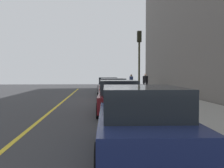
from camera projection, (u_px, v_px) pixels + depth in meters
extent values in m
plane|color=#333335|center=(111.00, 101.00, 16.19)|extent=(56.00, 56.00, 0.00)
cube|color=gray|center=(160.00, 99.00, 16.40)|extent=(28.00, 4.60, 0.15)
cube|color=gold|center=(63.00, 101.00, 15.97)|extent=(28.00, 0.14, 0.01)
cube|color=white|center=(119.00, 97.00, 18.17)|extent=(7.00, 0.56, 0.22)
cylinder|color=black|center=(103.00, 127.00, 6.60)|extent=(0.65, 0.24, 0.64)
cylinder|color=black|center=(164.00, 127.00, 6.65)|extent=(0.65, 0.24, 0.64)
cylinder|color=black|center=(101.00, 161.00, 4.02)|extent=(0.65, 0.24, 0.64)
cylinder|color=black|center=(201.00, 160.00, 4.06)|extent=(0.65, 0.24, 0.64)
cube|color=navy|center=(140.00, 128.00, 5.32)|extent=(4.24, 1.96, 0.64)
cube|color=black|center=(142.00, 101.00, 5.09)|extent=(2.23, 1.68, 0.60)
cylinder|color=black|center=(100.00, 103.00, 12.30)|extent=(0.65, 0.24, 0.64)
cylinder|color=black|center=(133.00, 103.00, 12.35)|extent=(0.65, 0.24, 0.64)
cylinder|color=black|center=(99.00, 111.00, 9.61)|extent=(0.65, 0.24, 0.64)
cylinder|color=black|center=(141.00, 111.00, 9.66)|extent=(0.65, 0.24, 0.64)
cube|color=maroon|center=(118.00, 100.00, 10.97)|extent=(4.41, 1.96, 0.64)
cube|color=black|center=(118.00, 87.00, 10.73)|extent=(2.32, 1.68, 0.60)
cylinder|color=black|center=(100.00, 94.00, 17.88)|extent=(0.64, 0.23, 0.64)
cylinder|color=black|center=(123.00, 94.00, 17.96)|extent=(0.64, 0.23, 0.64)
cylinder|color=black|center=(100.00, 98.00, 15.06)|extent=(0.64, 0.23, 0.64)
cylinder|color=black|center=(127.00, 98.00, 15.14)|extent=(0.64, 0.23, 0.64)
cube|color=maroon|center=(113.00, 92.00, 16.50)|extent=(4.59, 1.87, 0.64)
cube|color=black|center=(113.00, 83.00, 16.25)|extent=(2.39, 1.64, 0.60)
cylinder|color=black|center=(98.00, 89.00, 23.34)|extent=(0.64, 0.23, 0.64)
cylinder|color=black|center=(116.00, 89.00, 23.43)|extent=(0.64, 0.23, 0.64)
cylinder|color=black|center=(98.00, 91.00, 20.79)|extent=(0.64, 0.23, 0.64)
cylinder|color=black|center=(118.00, 91.00, 20.88)|extent=(0.64, 0.23, 0.64)
cube|color=#B7BABF|center=(108.00, 87.00, 22.10)|extent=(4.16, 1.86, 0.64)
cube|color=black|center=(108.00, 81.00, 21.87)|extent=(2.17, 1.63, 0.60)
cylinder|color=black|center=(130.00, 86.00, 24.90)|extent=(0.18, 0.18, 0.77)
cylinder|color=black|center=(133.00, 86.00, 24.96)|extent=(0.18, 0.18, 0.77)
cube|color=#1E284C|center=(131.00, 80.00, 24.90)|extent=(0.47, 0.32, 0.66)
sphere|color=brown|center=(131.00, 75.00, 24.88)|extent=(0.21, 0.21, 0.21)
cylinder|color=black|center=(144.00, 87.00, 23.62)|extent=(0.19, 0.19, 0.80)
cylinder|color=black|center=(147.00, 87.00, 23.83)|extent=(0.19, 0.19, 0.80)
cube|color=black|center=(145.00, 79.00, 23.69)|extent=(0.54, 0.48, 0.68)
sphere|color=#D8AD8C|center=(145.00, 75.00, 23.68)|extent=(0.22, 0.22, 0.22)
cylinder|color=#2D2D19|center=(139.00, 71.00, 15.47)|extent=(0.12, 0.12, 3.69)
cube|color=black|center=(139.00, 37.00, 15.39)|extent=(0.26, 0.26, 0.70)
sphere|color=red|center=(139.00, 34.00, 15.53)|extent=(0.14, 0.14, 0.14)
sphere|color=orange|center=(139.00, 37.00, 15.54)|extent=(0.14, 0.14, 0.14)
sphere|color=green|center=(139.00, 41.00, 15.55)|extent=(0.14, 0.14, 0.14)
cube|color=black|center=(146.00, 88.00, 23.27)|extent=(0.34, 0.22, 0.58)
cylinder|color=#4C4C4C|center=(146.00, 83.00, 23.25)|extent=(0.03, 0.03, 0.36)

